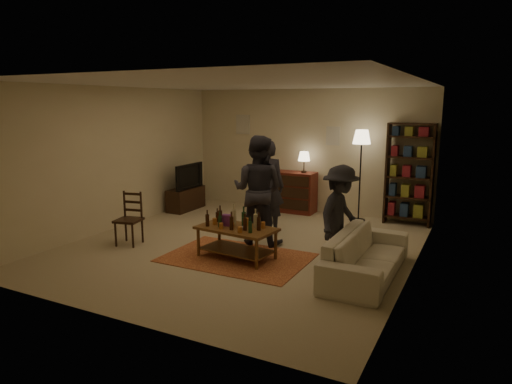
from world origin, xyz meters
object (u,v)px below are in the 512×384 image
Objects in this scene: dresser at (293,191)px; person_left at (267,186)px; floor_lamp at (362,144)px; dining_chair at (130,216)px; person_right at (258,190)px; sofa at (366,255)px; person_by_sofa at (340,215)px; tv_stand at (186,193)px; bookshelf at (409,173)px; coffee_table at (236,231)px.

person_left is (0.17, -1.70, 0.39)m from dresser.
dining_chair is at bearing -132.98° from floor_lamp.
person_left is 0.76m from person_right.
sofa is (3.98, 0.35, -0.18)m from dining_chair.
person_by_sofa is (1.89, -2.77, 0.27)m from dresser.
person_by_sofa is at bearing 162.61° from person_right.
person_right is (1.94, 1.03, 0.45)m from dining_chair.
tv_stand is at bearing 64.66° from sofa.
person_right is (2.60, -1.52, 0.55)m from tv_stand.
floor_lamp reaches higher than person_right.
person_left is at bearing -84.14° from dresser.
floor_lamp is at bearing -167.94° from bookshelf.
coffee_table is 3.31m from dresser.
dining_chair is (-1.99, -0.17, 0.05)m from coffee_table.
dining_chair reaches higher than sofa.
dresser is at bearing 53.84° from dining_chair.
coffee_table is at bearing 80.68° from person_left.
person_by_sofa is (1.55, -0.33, -0.18)m from person_right.
floor_lamp is at bearing 17.11° from person_by_sofa.
tv_stand is 0.78× the size of dresser.
person_left is (-0.23, 1.59, 0.44)m from coffee_table.
person_left is at bearing -130.51° from floor_lamp.
coffee_table is 0.73× the size of person_left.
person_by_sofa is at bearing 130.69° from person_left.
tv_stand reaches higher than sofa.
dining_chair is at bearing -75.38° from tv_stand.
sofa is at bearing 5.07° from coffee_table.
person_left is at bearing 98.11° from coffee_table.
dresser is 3.93m from sofa.
tv_stand is 3.06m from person_right.
person_by_sofa is (3.48, 0.69, 0.27)m from dining_chair.
dining_chair is 2.24m from person_right.
dining_chair is at bearing 22.73° from person_right.
bookshelf is 2.90m from person_by_sofa.
dining_chair is at bearing 27.56° from person_left.
tv_stand is at bearing 138.15° from coffee_table.
dresser is 0.91× the size of person_by_sofa.
person_by_sofa is (-0.55, -2.83, -0.28)m from bookshelf.
dining_chair is 3.56m from person_by_sofa.
person_left is 0.93× the size of person_right.
person_right is at bearing 16.43° from dining_chair.
person_right is at bearing 86.77° from person_by_sofa.
bookshelf is (4.03, 3.53, 0.55)m from dining_chair.
person_right is at bearing 85.81° from person_left.
person_left reaches higher than coffee_table.
person_right reaches higher than coffee_table.
person_right is (-2.05, 0.68, 0.63)m from sofa.
person_left is at bearing 33.48° from dining_chair.
sofa is (-0.05, -3.18, -0.73)m from bookshelf.
coffee_table is 1.61m from person_by_sofa.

